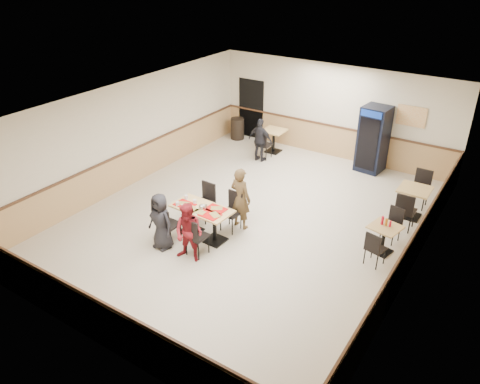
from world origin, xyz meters
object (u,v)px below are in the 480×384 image
Objects in this scene: lone_diner at (260,140)px; trash_bin at (237,129)px; diner_man_opposite at (240,198)px; back_table at (274,137)px; diner_woman_right at (189,233)px; side_table_near at (384,235)px; side_table_far at (413,198)px; diner_woman_left at (161,221)px; main_table at (202,217)px; pepsi_cooler at (373,139)px.

trash_bin is (-1.69, 1.23, -0.33)m from lone_diner.
diner_man_opposite is 2.04× the size of back_table.
diner_man_opposite is 4.88m from back_table.
diner_man_opposite reaches higher than diner_woman_right.
side_table_far is at bearing 86.87° from side_table_near.
lone_diner is 2.11m from trash_bin.
diner_woman_right reaches higher than trash_bin.
back_table is 1.73m from trash_bin.
diner_woman_left is 5.48m from lone_diner.
main_table is at bearing 103.03° from lone_diner.
diner_woman_left is 1.68× the size of side_table_far.
pepsi_cooler is at bearing 0.50° from trash_bin.
pepsi_cooler reaches higher than side_table_far.
lone_diner is at bearing 102.47° from diner_woman_left.
lone_diner is at bearing 150.05° from side_table_near.
side_table_near is at bearing 36.52° from diner_woman_left.
trash_bin is at bearing -173.88° from pepsi_cooler.
main_table is 1.05× the size of lone_diner.
diner_woman_left is at bearing 170.25° from diner_woman_right.
main_table is 1.98× the size of side_table_near.
side_table_far is (5.07, -0.92, -0.17)m from lone_diner.
diner_man_opposite is at bearing -70.00° from back_table.
lone_diner is (-1.49, 5.47, 0.02)m from diner_woman_right.
diner_woman_left is at bearing -105.18° from pepsi_cooler.
side_table_near is 4.53m from pepsi_cooler.
back_table is at bearing 143.01° from side_table_near.
side_table_far is 0.40× the size of pepsi_cooler.
side_table_near is at bearing -36.99° from back_table.
diner_woman_left is at bearing -117.90° from main_table.
lone_diner reaches higher than side_table_near.
pepsi_cooler is at bearing 6.99° from back_table.
trash_bin is (-4.89, -0.04, -0.64)m from pepsi_cooler.
back_table is at bearing -91.23° from lone_diner.
diner_man_opposite reaches higher than trash_bin.
diner_woman_left is 0.99× the size of diner_woman_right.
main_table is at bearing -63.84° from trash_bin.
diner_woman_right is 1.79× the size of back_table.
main_table is 1.02m from diner_woman_left.
trash_bin is (-3.36, 4.93, -0.41)m from diner_man_opposite.
side_table_far is 2.91m from pepsi_cooler.
side_table_far is 1.05× the size of back_table.
pepsi_cooler reaches higher than trash_bin.
pepsi_cooler is (3.21, 1.27, 0.31)m from lone_diner.
diner_woman_left is 6.32m from side_table_far.
diner_woman_right is 6.53m from back_table.
pepsi_cooler is (1.71, 6.75, 0.32)m from diner_woman_right.
back_table is 1.02× the size of trash_bin.
lone_diner is 1.89× the size of side_table_near.
pepsi_cooler is at bearing 73.07° from main_table.
diner_woman_right is 1.83× the size of trash_bin.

